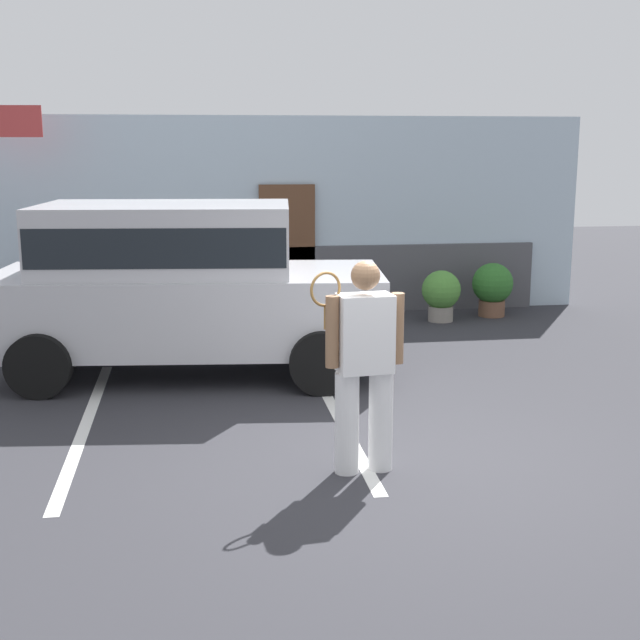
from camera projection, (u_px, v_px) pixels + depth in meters
name	position (u px, v px, depth m)	size (l,w,h in m)	color
ground_plane	(392.00, 463.00, 7.44)	(40.00, 40.00, 0.00)	#2D2D33
parking_stripe_0	(86.00, 423.00, 8.49)	(0.12, 4.40, 0.01)	silver
parking_stripe_1	(336.00, 412.00, 8.86)	(0.12, 4.40, 0.01)	silver
house_frontage	(296.00, 221.00, 13.88)	(9.49, 0.40, 3.18)	silver
parked_suv	(179.00, 280.00, 10.14)	(4.77, 2.55, 2.05)	#B7B7BC
tennis_player_man	(364.00, 364.00, 7.09)	(0.80, 0.32, 1.81)	white
potted_plant_by_porch	(441.00, 293.00, 13.30)	(0.61, 0.61, 0.80)	gray
potted_plant_secondary	(492.00, 287.00, 13.68)	(0.66, 0.66, 0.86)	brown
flag_pole	(4.00, 175.00, 12.34)	(0.80, 0.09, 3.33)	silver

